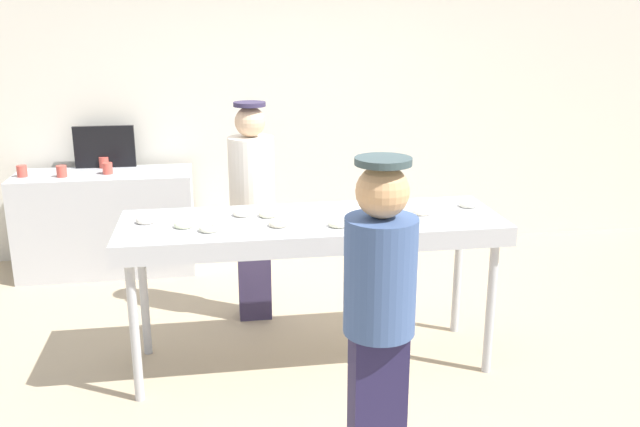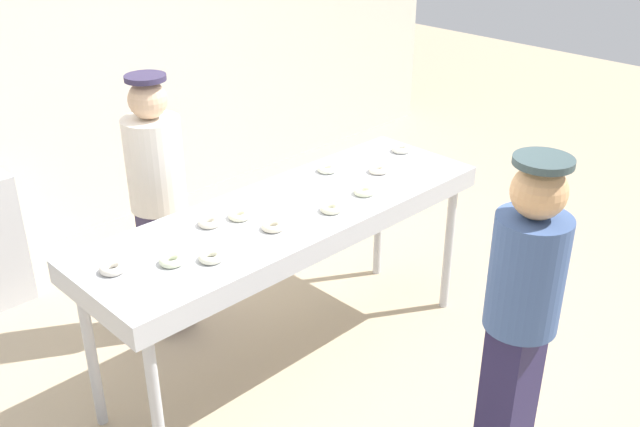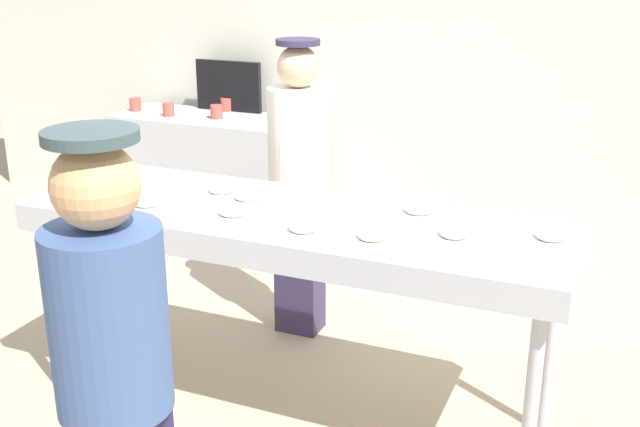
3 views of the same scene
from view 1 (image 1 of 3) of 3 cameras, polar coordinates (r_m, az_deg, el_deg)
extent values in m
plane|color=tan|center=(4.64, -0.62, -12.31)|extent=(16.00, 16.00, 0.00)
cube|color=silver|center=(6.51, -3.84, 10.94)|extent=(8.00, 0.12, 3.24)
cube|color=#B7BABF|center=(4.27, -0.66, -1.20)|extent=(2.38, 0.76, 0.12)
cube|color=slate|center=(4.26, -0.66, -0.89)|extent=(2.03, 0.53, 0.07)
cylinder|color=#B7BABF|center=(4.16, -15.28, -9.65)|extent=(0.06, 0.06, 0.88)
cylinder|color=#B7BABF|center=(4.46, 14.09, -7.76)|extent=(0.06, 0.06, 0.88)
cylinder|color=#B7BABF|center=(4.71, -14.55, -6.51)|extent=(0.06, 0.06, 0.88)
cylinder|color=#B7BABF|center=(4.97, 11.45, -5.05)|extent=(0.06, 0.06, 0.88)
torus|color=#EAF3C6|center=(4.15, -11.35, -0.89)|extent=(0.16, 0.16, 0.04)
torus|color=#EEF2C6|center=(4.17, 5.35, -0.56)|extent=(0.16, 0.16, 0.04)
torus|color=#ECE8C9|center=(4.05, -9.30, -1.22)|extent=(0.16, 0.16, 0.04)
torus|color=#F4EFC9|center=(4.30, -4.39, -0.01)|extent=(0.17, 0.17, 0.04)
torus|color=white|center=(4.39, 8.54, 0.17)|extent=(0.16, 0.16, 0.04)
torus|color=white|center=(4.61, 12.30, 0.77)|extent=(0.17, 0.17, 0.04)
torus|color=white|center=(4.34, -6.54, 0.06)|extent=(0.12, 0.12, 0.04)
torus|color=#EAEBCD|center=(4.54, 5.16, 0.83)|extent=(0.15, 0.15, 0.04)
torus|color=#EEE2C2|center=(4.10, -3.52, -0.82)|extent=(0.16, 0.16, 0.04)
torus|color=silver|center=(4.29, -14.41, -0.52)|extent=(0.15, 0.15, 0.04)
torus|color=#ECE8C2|center=(4.09, 1.53, -0.84)|extent=(0.14, 0.14, 0.04)
cube|color=#352C4C|center=(5.14, -5.55, -4.27)|extent=(0.24, 0.18, 0.84)
cylinder|color=silver|center=(4.94, -5.76, 3.29)|extent=(0.33, 0.33, 0.55)
sphere|color=tan|center=(4.87, -5.89, 7.66)|extent=(0.22, 0.22, 0.22)
cylinder|color=#2F2744|center=(4.85, -5.93, 9.11)|extent=(0.23, 0.23, 0.03)
cube|color=#241F45|center=(3.27, 4.76, -16.73)|extent=(0.24, 0.18, 0.88)
cylinder|color=#3F598C|center=(2.95, 5.07, -5.24)|extent=(0.32, 0.32, 0.52)
sphere|color=tan|center=(2.83, 5.26, 1.84)|extent=(0.23, 0.23, 0.23)
cylinder|color=#384B4D|center=(2.80, 5.33, 4.39)|extent=(0.24, 0.24, 0.03)
cube|color=#B7BABF|center=(6.33, -17.43, -0.72)|extent=(1.51, 0.59, 0.90)
cylinder|color=#CC4C3F|center=(6.43, -17.67, 4.11)|extent=(0.08, 0.08, 0.10)
cylinder|color=#CC4C3F|center=(6.17, -20.85, 3.33)|extent=(0.08, 0.08, 0.10)
cylinder|color=#CC4C3F|center=(6.31, -23.72, 3.28)|extent=(0.08, 0.08, 0.10)
cylinder|color=#CC4C3F|center=(6.17, -17.39, 3.64)|extent=(0.08, 0.08, 0.10)
cube|color=black|center=(6.42, -17.61, 5.36)|extent=(0.53, 0.04, 0.38)
camera|label=2|loc=(2.29, -63.72, 19.98)|focal=40.47mm
camera|label=3|loc=(2.26, 50.06, 7.14)|focal=43.53mm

